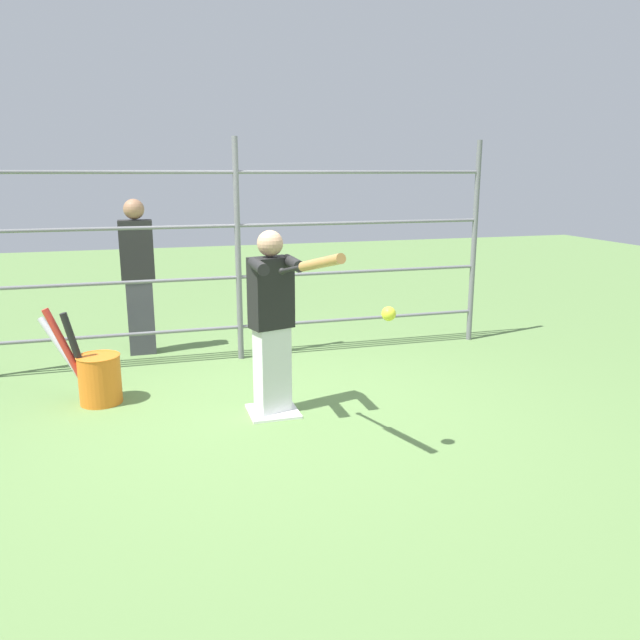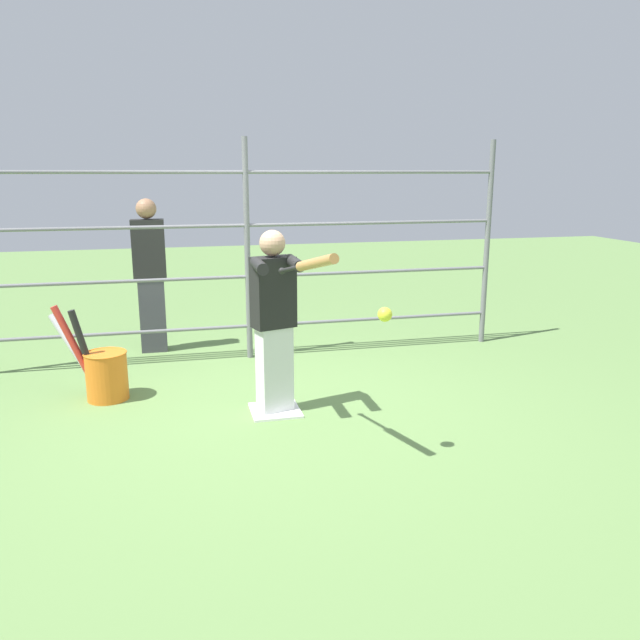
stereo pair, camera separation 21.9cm
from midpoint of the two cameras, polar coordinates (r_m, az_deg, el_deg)
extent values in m
plane|color=#608447|center=(5.22, -2.90, -8.36)|extent=(24.00, 24.00, 0.00)
cube|color=white|center=(5.22, -2.90, -8.26)|extent=(0.40, 0.40, 0.02)
cylinder|color=slate|center=(7.36, 15.86, 6.68)|extent=(0.06, 0.06, 2.28)
cylinder|color=slate|center=(6.48, -5.69, 6.28)|extent=(0.06, 0.06, 2.28)
cylinder|color=slate|center=(6.62, -5.53, -0.55)|extent=(5.43, 0.04, 0.04)
cylinder|color=slate|center=(6.52, -5.64, 3.97)|extent=(5.43, 0.04, 0.04)
cylinder|color=slate|center=(6.45, -5.75, 8.61)|extent=(5.43, 0.04, 0.04)
cylinder|color=slate|center=(6.43, -5.86, 13.31)|extent=(5.43, 0.04, 0.04)
cube|color=silver|center=(5.10, -2.94, -4.59)|extent=(0.30, 0.24, 0.72)
cube|color=black|center=(4.94, -3.03, 2.53)|extent=(0.37, 0.28, 0.57)
sphere|color=tan|center=(4.88, -3.09, 7.03)|extent=(0.20, 0.20, 0.20)
cylinder|color=black|center=(4.77, -1.03, 5.25)|extent=(0.09, 0.40, 0.09)
cylinder|color=black|center=(4.64, -4.25, 4.97)|extent=(0.09, 0.40, 0.09)
sphere|color=black|center=(4.51, -2.12, 4.51)|extent=(0.05, 0.05, 0.05)
cylinder|color=black|center=(4.34, -1.25, 4.70)|extent=(0.09, 0.36, 0.11)
cylinder|color=#B27F42|center=(3.93, 1.25, 5.24)|extent=(0.16, 0.55, 0.18)
sphere|color=yellow|center=(4.07, 7.49, 0.49)|extent=(0.10, 0.10, 0.10)
cylinder|color=orange|center=(5.69, -17.87, -4.91)|extent=(0.35, 0.35, 0.42)
torus|color=orange|center=(5.63, -18.02, -2.89)|extent=(0.36, 0.36, 0.01)
cylinder|color=#B2B2B7|center=(5.90, -20.39, -2.93)|extent=(0.50, 0.45, 0.68)
cylinder|color=black|center=(5.65, -19.60, -2.93)|extent=(0.23, 0.06, 0.78)
cylinder|color=red|center=(5.67, -20.29, -2.73)|extent=(0.37, 0.10, 0.82)
cube|color=#3F3F47|center=(7.03, -14.19, 0.49)|extent=(0.28, 0.17, 0.83)
cube|color=black|center=(6.91, -14.53, 6.34)|extent=(0.34, 0.19, 0.62)
sphere|color=#9E7051|center=(6.88, -14.74, 9.82)|extent=(0.21, 0.21, 0.21)
camera|label=1|loc=(0.11, -88.64, 0.32)|focal=35.00mm
camera|label=2|loc=(0.11, 91.36, -0.32)|focal=35.00mm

